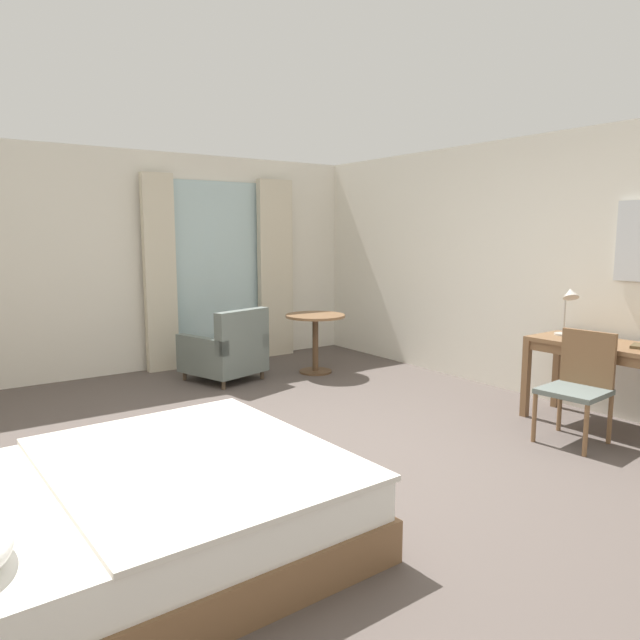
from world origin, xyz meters
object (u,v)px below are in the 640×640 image
object	(u,v)px
round_cafe_table	(315,330)
desk_lamp	(569,302)
bed	(115,516)
desk_chair	(579,381)
armchair_by_window	(227,352)
writing_desk	(614,355)

from	to	relation	value
round_cafe_table	desk_lamp	bearing A→B (deg)	-73.03
bed	desk_chair	size ratio (longest dim) A/B	2.58
desk_chair	armchair_by_window	world-z (taller)	desk_chair
armchair_by_window	round_cafe_table	size ratio (longest dim) A/B	1.33
desk_lamp	round_cafe_table	bearing A→B (deg)	106.97
bed	writing_desk	distance (m)	4.04
armchair_by_window	writing_desk	bearing A→B (deg)	-60.97
armchair_by_window	desk_lamp	bearing A→B (deg)	-57.96
armchair_by_window	bed	bearing A→B (deg)	-124.82
armchair_by_window	round_cafe_table	bearing A→B (deg)	-14.21
bed	round_cafe_table	xyz separation A→B (m)	(3.16, 2.79, 0.27)
armchair_by_window	desk_chair	bearing A→B (deg)	-67.28
round_cafe_table	writing_desk	bearing A→B (deg)	-74.81
desk_lamp	round_cafe_table	size ratio (longest dim) A/B	0.68
desk_chair	round_cafe_table	distance (m)	3.14
bed	desk_lamp	bearing A→B (deg)	1.26
desk_chair	armchair_by_window	xyz separation A→B (m)	(-1.41, 3.37, -0.16)
desk_lamp	writing_desk	bearing A→B (deg)	-86.93
writing_desk	desk_chair	distance (m)	0.49
desk_chair	round_cafe_table	bearing A→B (deg)	96.98
bed	desk_lamp	distance (m)	4.06
writing_desk	desk_chair	bearing A→B (deg)	178.42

